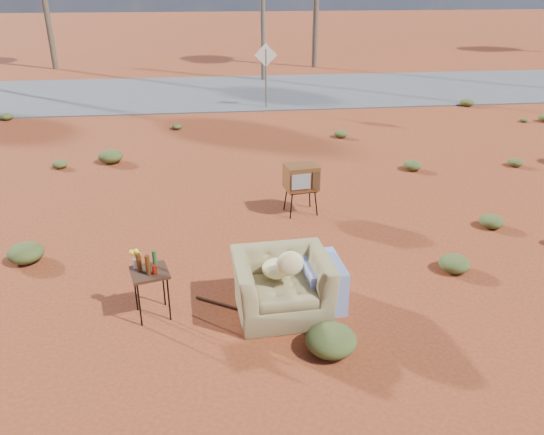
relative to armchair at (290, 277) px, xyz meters
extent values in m
plane|color=#973A1E|center=(-0.42, 0.36, -0.52)|extent=(140.00, 140.00, 0.00)
cube|color=#565659|center=(-0.42, 15.36, -0.50)|extent=(140.00, 7.00, 0.04)
imported|color=olive|center=(-0.11, -0.03, 0.04)|extent=(1.32, 0.90, 1.11)
ellipsoid|color=beige|center=(-0.17, 0.03, 0.13)|extent=(0.40, 0.40, 0.24)
ellipsoid|color=beige|center=(-0.04, -0.24, 0.34)|extent=(0.35, 0.18, 0.35)
cube|color=navy|center=(0.47, 0.12, -0.19)|extent=(0.58, 0.86, 0.65)
cube|color=black|center=(0.72, 3.25, -0.03)|extent=(0.59, 0.48, 0.03)
cylinder|color=black|center=(0.50, 3.02, -0.27)|extent=(0.03, 0.03, 0.49)
cylinder|color=black|center=(1.00, 3.09, -0.27)|extent=(0.03, 0.03, 0.49)
cylinder|color=black|center=(0.45, 3.40, -0.27)|extent=(0.03, 0.03, 0.49)
cylinder|color=black|center=(0.94, 3.47, -0.27)|extent=(0.03, 0.03, 0.49)
cube|color=brown|center=(0.72, 3.25, 0.22)|extent=(0.67, 0.55, 0.47)
cube|color=gray|center=(0.67, 2.99, 0.22)|extent=(0.36, 0.07, 0.29)
cube|color=#472D19|center=(0.97, 3.03, 0.22)|extent=(0.14, 0.04, 0.33)
cube|color=#371F14|center=(-1.85, 0.10, 0.15)|extent=(0.58, 0.58, 0.04)
cylinder|color=black|center=(-1.99, -0.13, -0.19)|extent=(0.02, 0.02, 0.67)
cylinder|color=black|center=(-1.62, -0.04, -0.19)|extent=(0.02, 0.02, 0.67)
cylinder|color=black|center=(-2.08, 0.24, -0.19)|extent=(0.02, 0.02, 0.67)
cylinder|color=black|center=(-1.71, 0.33, -0.19)|extent=(0.02, 0.02, 0.67)
cylinder|color=#47220B|center=(-1.97, 0.12, 0.29)|extent=(0.07, 0.07, 0.25)
cylinder|color=#47220B|center=(-1.85, 0.02, 0.30)|extent=(0.06, 0.06, 0.27)
cylinder|color=#245022|center=(-1.78, 0.21, 0.28)|extent=(0.06, 0.06, 0.23)
cylinder|color=#AC1C0D|center=(-1.77, 0.02, 0.23)|extent=(0.06, 0.06, 0.12)
cylinder|color=silver|center=(-2.02, 0.20, 0.23)|extent=(0.08, 0.08, 0.13)
ellipsoid|color=yellow|center=(-2.02, 0.20, 0.39)|extent=(0.15, 0.15, 0.11)
cylinder|color=#4D2814|center=(-0.58, -0.01, -0.50)|extent=(1.42, 0.93, 0.04)
cylinder|color=brown|center=(1.08, 12.36, 0.48)|extent=(0.06, 0.06, 2.00)
cube|color=silver|center=(1.08, 12.36, 1.28)|extent=(0.78, 0.04, 0.78)
cylinder|color=brown|center=(-8.42, 22.36, 2.48)|extent=(0.28, 0.28, 6.00)
ellipsoid|color=#445424|center=(4.08, 2.16, -0.40)|extent=(0.44, 0.44, 0.24)
ellipsoid|color=#445424|center=(-3.42, 6.86, -0.35)|extent=(0.60, 0.60, 0.33)
ellipsoid|color=#445424|center=(6.38, 5.36, -0.42)|extent=(0.36, 0.36, 0.20)
ellipsoid|color=#445424|center=(2.78, 8.36, -0.41)|extent=(0.40, 0.40, 0.22)
ellipsoid|color=#445424|center=(-1.92, 9.86, -0.44)|extent=(0.30, 0.30, 0.17)
camera|label=1|loc=(-0.99, -6.08, 3.68)|focal=35.00mm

